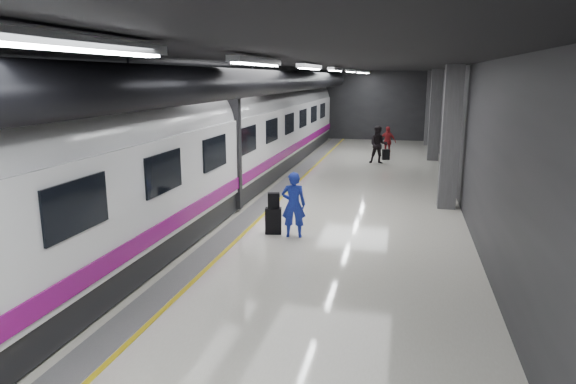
# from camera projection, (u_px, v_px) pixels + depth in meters

# --- Properties ---
(ground) EXTENTS (40.00, 40.00, 0.00)m
(ground) POSITION_uv_depth(u_px,v_px,m) (295.00, 215.00, 15.69)
(ground) COLOR silver
(ground) RESTS_ON ground
(platform_hall) EXTENTS (10.02, 40.02, 4.51)m
(platform_hall) POSITION_uv_depth(u_px,v_px,m) (293.00, 96.00, 15.89)
(platform_hall) COLOR black
(platform_hall) RESTS_ON ground
(train) EXTENTS (3.05, 38.00, 4.05)m
(train) POSITION_uv_depth(u_px,v_px,m) (194.00, 145.00, 15.95)
(train) COLOR black
(train) RESTS_ON ground
(traveler_main) EXTENTS (0.70, 0.52, 1.74)m
(traveler_main) POSITION_uv_depth(u_px,v_px,m) (294.00, 205.00, 13.38)
(traveler_main) COLOR #1843B8
(traveler_main) RESTS_ON ground
(suitcase_main) EXTENTS (0.47, 0.35, 0.70)m
(suitcase_main) POSITION_uv_depth(u_px,v_px,m) (273.00, 221.00, 13.78)
(suitcase_main) COLOR black
(suitcase_main) RESTS_ON ground
(shoulder_bag) EXTENTS (0.35, 0.25, 0.42)m
(shoulder_bag) POSITION_uv_depth(u_px,v_px,m) (274.00, 201.00, 13.65)
(shoulder_bag) COLOR black
(shoulder_bag) RESTS_ON suitcase_main
(traveler_far_a) EXTENTS (0.93, 0.74, 1.82)m
(traveler_far_a) POSITION_uv_depth(u_px,v_px,m) (378.00, 145.00, 24.82)
(traveler_far_a) COLOR black
(traveler_far_a) RESTS_ON ground
(traveler_far_b) EXTENTS (1.00, 0.63, 1.59)m
(traveler_far_b) POSITION_uv_depth(u_px,v_px,m) (387.00, 141.00, 27.08)
(traveler_far_b) COLOR maroon
(traveler_far_b) RESTS_ON ground
(suitcase_far) EXTENTS (0.41, 0.33, 0.53)m
(suitcase_far) POSITION_uv_depth(u_px,v_px,m) (386.00, 155.00, 26.09)
(suitcase_far) COLOR black
(suitcase_far) RESTS_ON ground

